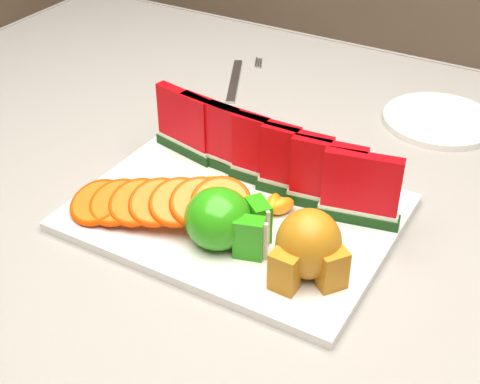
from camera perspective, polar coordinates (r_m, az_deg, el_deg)
name	(u,v)px	position (r m, az deg, el deg)	size (l,w,h in m)	color
table	(271,237)	(1.01, 2.64, -3.82)	(1.40, 0.90, 0.75)	#55291A
tablecloth	(272,203)	(0.97, 2.74, -0.93)	(1.53, 1.03, 0.20)	slate
platter	(236,212)	(0.87, -0.33, -1.74)	(0.40, 0.30, 0.01)	silver
apple_cluster	(224,220)	(0.79, -1.36, -2.43)	(0.11, 0.10, 0.07)	#278409
pear_cluster	(309,247)	(0.75, 5.88, -4.71)	(0.10, 0.10, 0.08)	olive
side_plate	(439,120)	(1.13, 16.66, 5.91)	(0.20, 0.20, 0.01)	silver
fork	(237,79)	(1.22, -0.25, 9.63)	(0.09, 0.19, 0.00)	silver
watermelon_row	(266,155)	(0.89, 2.22, 3.18)	(0.39, 0.07, 0.10)	#11350F
orange_fan_front	(158,202)	(0.83, -7.05, -0.84)	(0.25, 0.14, 0.06)	#CC4F0E
orange_fan_back	(256,146)	(0.96, 1.34, 3.97)	(0.24, 0.10, 0.04)	#CC4F0E
tangerine_segments	(236,195)	(0.87, -0.34, -0.30)	(0.15, 0.06, 0.02)	orange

